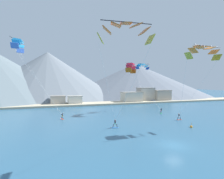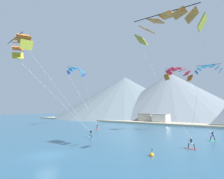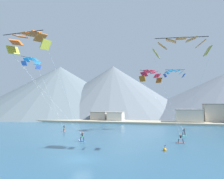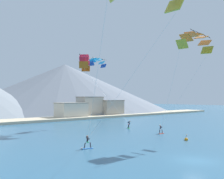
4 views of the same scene
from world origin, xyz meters
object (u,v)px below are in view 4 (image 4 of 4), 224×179
(parafoil_kite_distant_high_outer, at_px, (97,62))
(race_marker_buoy, at_px, (186,139))
(parafoil_kite_near_trail, at_px, (85,61))
(kitesurfer_near_trail, at_px, (129,126))
(parafoil_kite_near_lead, at_px, (196,40))
(kitesurfer_near_lead, at_px, (160,131))
(kitesurfer_far_left, at_px, (86,145))

(parafoil_kite_distant_high_outer, distance_m, race_marker_buoy, 30.73)
(race_marker_buoy, bearing_deg, parafoil_kite_near_trail, 99.05)
(parafoil_kite_distant_high_outer, bearing_deg, kitesurfer_near_trail, -79.52)
(parafoil_kite_near_lead, xyz_separation_m, parafoil_kite_distant_high_outer, (-0.33, 26.69, -0.58))
(kitesurfer_near_trail, xyz_separation_m, race_marker_buoy, (-4.08, -17.18, -0.38))
(kitesurfer_near_trail, bearing_deg, race_marker_buoy, -103.37)
(kitesurfer_near_lead, relative_size, parafoil_kite_near_trail, 0.12)
(kitesurfer_far_left, xyz_separation_m, parafoil_kite_distant_high_outer, (18.09, 21.57, 15.12))
(parafoil_kite_near_trail, bearing_deg, kitesurfer_near_lead, -68.54)
(kitesurfer_far_left, bearing_deg, parafoil_kite_near_trail, 56.45)
(parafoil_kite_near_lead, bearing_deg, kitesurfer_near_trail, 85.48)
(kitesurfer_near_trail, distance_m, race_marker_buoy, 17.66)
(race_marker_buoy, bearing_deg, kitesurfer_far_left, 162.86)
(kitesurfer_near_lead, height_order, kitesurfer_far_left, kitesurfer_far_left)
(parafoil_kite_near_trail, height_order, parafoil_kite_distant_high_outer, parafoil_kite_distant_high_outer)
(kitesurfer_near_lead, distance_m, parafoil_kite_distant_high_outer, 24.46)
(kitesurfer_near_lead, relative_size, race_marker_buoy, 1.71)
(kitesurfer_near_trail, bearing_deg, kitesurfer_far_left, -148.08)
(kitesurfer_far_left, relative_size, parafoil_kite_near_lead, 0.11)
(kitesurfer_far_left, relative_size, parafoil_kite_near_trail, 0.12)
(kitesurfer_near_trail, bearing_deg, kitesurfer_near_lead, -98.85)
(parafoil_kite_near_lead, bearing_deg, parafoil_kite_near_trail, 105.30)
(kitesurfer_near_trail, distance_m, parafoil_kite_near_lead, 23.51)
(kitesurfer_near_lead, bearing_deg, parafoil_kite_distant_high_outer, 90.48)
(kitesurfer_near_trail, height_order, parafoil_kite_near_trail, parafoil_kite_near_trail)
(parafoil_kite_near_trail, bearing_deg, parafoil_kite_distant_high_outer, 29.45)
(kitesurfer_far_left, bearing_deg, race_marker_buoy, -17.14)
(kitesurfer_near_lead, bearing_deg, parafoil_kite_near_trail, 111.46)
(kitesurfer_near_lead, relative_size, kitesurfer_far_left, 0.97)
(kitesurfer_far_left, height_order, parafoil_kite_near_trail, parafoil_kite_near_trail)
(parafoil_kite_distant_high_outer, xyz_separation_m, race_marker_buoy, (-2.37, -26.42, -15.51))
(kitesurfer_near_lead, height_order, parafoil_kite_distant_high_outer, parafoil_kite_distant_high_outer)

